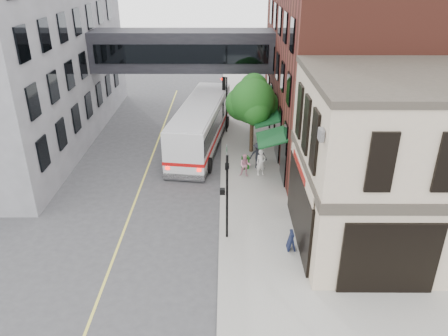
{
  "coord_description": "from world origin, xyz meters",
  "views": [
    {
      "loc": [
        0.33,
        -16.47,
        12.79
      ],
      "look_at": [
        0.25,
        3.26,
        3.4
      ],
      "focal_mm": 35.0,
      "sensor_mm": 36.0,
      "label": 1
    }
  ],
  "objects_px": {
    "sandwich_board": "(291,241)",
    "bus": "(201,123)",
    "pedestrian_a": "(261,162)",
    "pedestrian_c": "(258,155)",
    "newspaper_box": "(245,162)",
    "pedestrian_b": "(245,165)"
  },
  "relations": [
    {
      "from": "bus",
      "to": "sandwich_board",
      "type": "bearing_deg",
      "value": -69.46
    },
    {
      "from": "pedestrian_a",
      "to": "newspaper_box",
      "type": "height_order",
      "value": "pedestrian_a"
    },
    {
      "from": "bus",
      "to": "pedestrian_a",
      "type": "distance_m",
      "value": 6.68
    },
    {
      "from": "pedestrian_a",
      "to": "pedestrian_c",
      "type": "xyz_separation_m",
      "value": [
        -0.12,
        1.05,
        0.04
      ]
    },
    {
      "from": "pedestrian_a",
      "to": "pedestrian_c",
      "type": "distance_m",
      "value": 1.06
    },
    {
      "from": "pedestrian_a",
      "to": "newspaper_box",
      "type": "relative_size",
      "value": 2.02
    },
    {
      "from": "bus",
      "to": "sandwich_board",
      "type": "distance_m",
      "value": 14.28
    },
    {
      "from": "pedestrian_b",
      "to": "bus",
      "type": "bearing_deg",
      "value": 127.57
    },
    {
      "from": "pedestrian_c",
      "to": "newspaper_box",
      "type": "relative_size",
      "value": 2.11
    },
    {
      "from": "sandwich_board",
      "to": "pedestrian_c",
      "type": "bearing_deg",
      "value": 95.27
    },
    {
      "from": "bus",
      "to": "pedestrian_b",
      "type": "height_order",
      "value": "bus"
    },
    {
      "from": "newspaper_box",
      "to": "pedestrian_b",
      "type": "bearing_deg",
      "value": -112.33
    },
    {
      "from": "bus",
      "to": "sandwich_board",
      "type": "xyz_separation_m",
      "value": [
        4.99,
        -13.32,
        -1.22
      ]
    },
    {
      "from": "pedestrian_c",
      "to": "sandwich_board",
      "type": "bearing_deg",
      "value": -77.46
    },
    {
      "from": "newspaper_box",
      "to": "bus",
      "type": "bearing_deg",
      "value": 107.75
    },
    {
      "from": "pedestrian_c",
      "to": "newspaper_box",
      "type": "bearing_deg",
      "value": -167.96
    },
    {
      "from": "pedestrian_b",
      "to": "pedestrian_c",
      "type": "relative_size",
      "value": 0.82
    },
    {
      "from": "pedestrian_a",
      "to": "pedestrian_b",
      "type": "relative_size",
      "value": 1.16
    },
    {
      "from": "pedestrian_c",
      "to": "sandwich_board",
      "type": "height_order",
      "value": "pedestrian_c"
    },
    {
      "from": "sandwich_board",
      "to": "bus",
      "type": "bearing_deg",
      "value": 109.57
    },
    {
      "from": "bus",
      "to": "sandwich_board",
      "type": "relative_size",
      "value": 13.01
    },
    {
      "from": "sandwich_board",
      "to": "pedestrian_b",
      "type": "bearing_deg",
      "value": 102.58
    }
  ]
}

